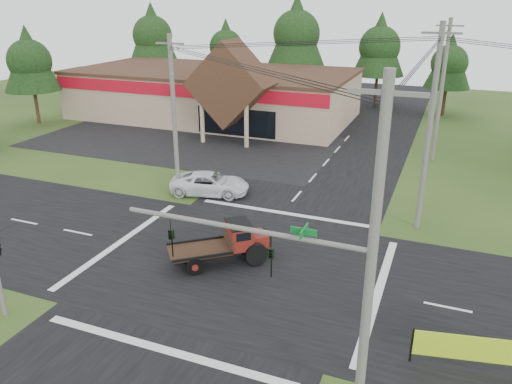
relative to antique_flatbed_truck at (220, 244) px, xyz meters
The scene contains 19 objects.
ground 1.39m from the antique_flatbed_truck, ahead, with size 120.00×120.00×0.00m, color #2C4318.
road_ns 1.39m from the antique_flatbed_truck, ahead, with size 12.00×120.00×0.02m, color black.
road_ew 1.38m from the antique_flatbed_truck, ahead, with size 120.00×12.00×0.02m, color black.
parking_apron 23.15m from the antique_flatbed_truck, 124.47° to the left, with size 28.00×14.00×0.02m, color black.
cvs_building 33.17m from the antique_flatbed_truck, 116.53° to the left, with size 30.40×18.20×9.19m.
traffic_signal_mast 10.58m from the antique_flatbed_truck, 47.85° to the right, with size 8.12×0.24×7.00m.
utility_pole_nr 12.12m from the antique_flatbed_truck, 41.47° to the right, with size 2.00×0.30×11.00m.
utility_pole_nw 11.58m from the antique_flatbed_truck, 131.31° to the left, with size 2.00×0.30×10.50m.
utility_pole_ne 12.96m from the antique_flatbed_truck, 42.16° to the left, with size 2.00×0.30×11.50m.
utility_pole_n 24.26m from the antique_flatbed_truck, 68.02° to the left, with size 2.00×0.30×11.20m.
tree_row_a 50.01m from the antique_flatbed_truck, 125.98° to the left, with size 6.72×6.72×12.12m.
tree_row_b 46.54m from the antique_flatbed_truck, 114.41° to the left, with size 5.60×5.60×10.10m.
tree_row_c 42.76m from the antique_flatbed_truck, 102.48° to the left, with size 7.28×7.28×13.13m.
tree_row_d 42.55m from the antique_flatbed_truck, 88.76° to the left, with size 6.16×6.16×11.11m.
tree_row_e 41.35m from the antique_flatbed_truck, 77.46° to the left, with size 5.04×5.04×9.09m.
tree_side_w 37.43m from the antique_flatbed_truck, 147.16° to the left, with size 5.60×5.60×10.10m.
antique_flatbed_truck is the anchor object (origin of this frame).
roadside_banner 12.33m from the antique_flatbed_truck, 17.42° to the right, with size 4.26×0.12×1.45m, color #ABD71C, non-canonical shape.
white_pickup 9.66m from the antique_flatbed_truck, 119.73° to the left, with size 2.46×5.33×1.48m, color white.
Camera 1 is at (9.05, -20.14, 12.59)m, focal length 35.00 mm.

